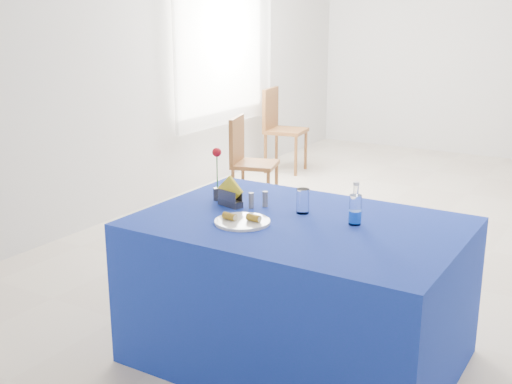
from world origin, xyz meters
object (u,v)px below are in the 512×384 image
(blue_table, at_px, (298,290))
(chair_win_b, at_px, (279,124))
(chair_win_a, at_px, (247,156))
(water_bottle, at_px, (355,211))
(plate, at_px, (242,222))

(blue_table, bearing_deg, chair_win_b, 120.70)
(blue_table, xyz_separation_m, chair_win_a, (-1.65, 2.14, 0.12))
(water_bottle, bearing_deg, chair_win_a, 133.05)
(chair_win_a, bearing_deg, water_bottle, -153.65)
(plate, xyz_separation_m, chair_win_a, (-1.43, 2.32, -0.27))
(plate, relative_size, chair_win_b, 0.29)
(plate, distance_m, blue_table, 0.48)
(plate, distance_m, water_bottle, 0.56)
(water_bottle, bearing_deg, plate, -150.51)
(blue_table, distance_m, chair_win_a, 2.71)
(plate, relative_size, water_bottle, 1.29)
(chair_win_a, height_order, chair_win_b, chair_win_b)
(blue_table, xyz_separation_m, chair_win_b, (-2.14, 3.60, 0.17))
(blue_table, height_order, chair_win_a, chair_win_a)
(plate, relative_size, blue_table, 0.17)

